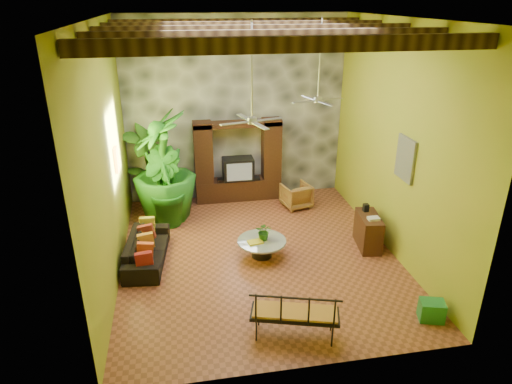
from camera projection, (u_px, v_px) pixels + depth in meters
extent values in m
plane|color=brown|center=(258.00, 254.00, 10.32)|extent=(7.00, 7.00, 0.00)
cube|color=silver|center=(259.00, 18.00, 8.34)|extent=(6.00, 7.00, 0.02)
cube|color=#97AB26|center=(235.00, 110.00, 12.50)|extent=(6.00, 0.02, 5.00)
cube|color=#97AB26|center=(107.00, 157.00, 8.84)|extent=(0.02, 7.00, 5.00)
cube|color=#97AB26|center=(395.00, 141.00, 9.82)|extent=(0.02, 7.00, 5.00)
cube|color=#3F4147|center=(236.00, 110.00, 12.44)|extent=(5.98, 0.10, 4.98)
cube|color=#3B2813|center=(294.00, 44.00, 6.08)|extent=(5.95, 0.16, 0.22)
cube|color=#3B2813|center=(274.00, 37.00, 7.25)|extent=(5.95, 0.16, 0.22)
cube|color=#3B2813|center=(259.00, 31.00, 8.43)|extent=(5.95, 0.16, 0.22)
cube|color=#3B2813|center=(248.00, 27.00, 9.60)|extent=(5.95, 0.16, 0.22)
cube|color=#3B2813|center=(239.00, 23.00, 10.78)|extent=(5.95, 0.16, 0.22)
cube|color=black|center=(238.00, 189.00, 13.04)|extent=(2.40, 0.50, 0.60)
cube|color=black|center=(204.00, 158.00, 12.49)|extent=(0.50, 0.48, 2.00)
cube|color=black|center=(271.00, 154.00, 12.80)|extent=(0.50, 0.48, 2.00)
cube|color=black|center=(237.00, 124.00, 12.29)|extent=(2.40, 0.48, 0.12)
cube|color=black|center=(238.00, 169.00, 12.78)|extent=(0.85, 0.52, 0.62)
cube|color=#8C99A8|center=(240.00, 172.00, 12.53)|extent=(0.70, 0.02, 0.50)
cylinder|color=#ABABB0|center=(252.00, 72.00, 8.30)|extent=(0.04, 0.04, 1.80)
cylinder|color=#ABABB0|center=(252.00, 120.00, 8.66)|extent=(0.18, 0.18, 0.12)
cube|color=#ABABB0|center=(269.00, 119.00, 8.81)|extent=(0.58, 0.26, 0.01)
cube|color=#ABABB0|center=(244.00, 117.00, 8.97)|extent=(0.26, 0.58, 0.01)
cube|color=#ABABB0|center=(235.00, 123.00, 8.53)|extent=(0.58, 0.26, 0.01)
cube|color=#ABABB0|center=(260.00, 126.00, 8.37)|extent=(0.26, 0.58, 0.01)
cylinder|color=#ABABB0|center=(320.00, 59.00, 10.04)|extent=(0.04, 0.04, 1.80)
cylinder|color=#ABABB0|center=(318.00, 100.00, 10.40)|extent=(0.18, 0.18, 0.12)
cube|color=#ABABB0|center=(331.00, 99.00, 10.55)|extent=(0.58, 0.26, 0.01)
cube|color=#ABABB0|center=(310.00, 98.00, 10.71)|extent=(0.26, 0.58, 0.01)
cube|color=#ABABB0|center=(304.00, 102.00, 10.27)|extent=(0.58, 0.26, 0.01)
cube|color=#ABABB0|center=(327.00, 104.00, 10.11)|extent=(0.26, 0.58, 0.01)
cube|color=yellow|center=(116.00, 160.00, 9.91)|extent=(0.06, 0.32, 0.55)
cube|color=teal|center=(405.00, 159.00, 9.35)|extent=(0.06, 0.70, 0.90)
imported|color=black|center=(147.00, 249.00, 9.95)|extent=(1.00, 2.07, 0.58)
imported|color=brown|center=(296.00, 195.00, 12.53)|extent=(0.86, 0.87, 0.66)
imported|color=#2B6019|center=(148.00, 165.00, 12.30)|extent=(1.51, 1.36, 2.38)
imported|color=#185D1A|center=(164.00, 187.00, 11.34)|extent=(1.38, 1.40, 1.99)
imported|color=#206A1B|center=(164.00, 166.00, 11.50)|extent=(1.79, 1.79, 2.83)
cylinder|color=black|center=(262.00, 249.00, 10.18)|extent=(0.46, 0.46, 0.36)
cylinder|color=#B1BDB9|center=(262.00, 241.00, 10.10)|extent=(1.08, 1.08, 0.04)
imported|color=#255C18|center=(264.00, 231.00, 10.05)|extent=(0.45, 0.42, 0.41)
cube|color=gold|center=(255.00, 242.00, 9.98)|extent=(0.35, 0.28, 0.03)
cube|color=black|center=(295.00, 314.00, 7.67)|extent=(1.57, 0.90, 0.06)
cube|color=#BE7C2D|center=(295.00, 312.00, 7.65)|extent=(1.48, 0.83, 0.06)
cube|color=black|center=(300.00, 311.00, 7.32)|extent=(1.44, 0.46, 0.54)
cube|color=#372211|center=(368.00, 231.00, 10.50)|extent=(0.57, 1.03, 0.78)
cube|color=#207924|center=(432.00, 311.00, 8.17)|extent=(0.50, 0.43, 0.37)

